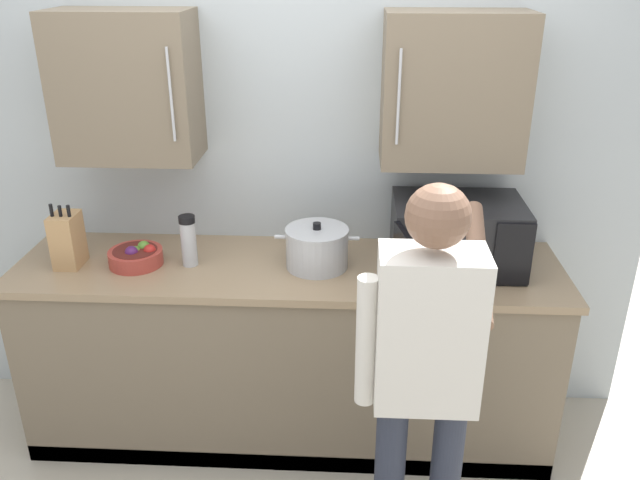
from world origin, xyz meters
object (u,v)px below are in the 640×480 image
Objects in this scene: fruit_bowl at (136,256)px; microwave_oven at (451,235)px; stock_pot at (317,248)px; person_figure at (426,368)px; knife_block at (67,240)px; thermos_flask at (189,240)px.

microwave_oven is at bearing 2.51° from fruit_bowl.
stock_pot is 0.93m from person_figure.
knife_block is at bearing -177.18° from microwave_oven.
thermos_flask is 0.15× the size of person_figure.
fruit_bowl is (0.30, 0.02, -0.08)m from knife_block.
person_figure is at bearing -63.56° from stock_pot.
fruit_bowl is 1.48m from person_figure.
stock_pot is 1.25× the size of knife_block.
stock_pot is at bearing -176.25° from microwave_oven.
person_figure reaches higher than microwave_oven.
fruit_bowl is at bearing -177.49° from microwave_oven.
microwave_oven and knife_block have the same top height.
microwave_oven is 1.72m from knife_block.
microwave_oven reaches higher than thermos_flask.
thermos_flask is (-1.18, -0.05, -0.03)m from microwave_oven.
microwave_oven is 2.66× the size of knife_block.
thermos_flask is 0.63× the size of stock_pot.
knife_block is 0.19× the size of person_figure.
person_figure is at bearing -33.01° from fruit_bowl.
stock_pot is 0.83m from fruit_bowl.
knife_block is (-1.72, -0.08, -0.03)m from microwave_oven.
microwave_oven is at bearing 2.54° from thermos_flask.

